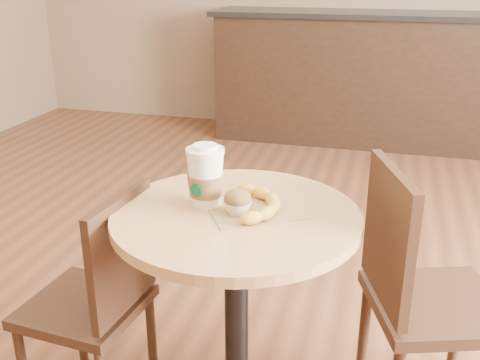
{
  "coord_description": "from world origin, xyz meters",
  "views": [
    {
      "loc": [
        0.3,
        -1.46,
        1.39
      ],
      "look_at": [
        -0.08,
        -0.07,
        0.83
      ],
      "focal_mm": 42.0,
      "sensor_mm": 36.0,
      "label": 1
    }
  ],
  "objects_px": {
    "chair_left": "(98,298)",
    "chair_right": "(419,293)",
    "muffin": "(238,202)",
    "banana": "(257,204)",
    "coffee_cup": "(206,178)",
    "cafe_table": "(236,282)"
  },
  "relations": [
    {
      "from": "cafe_table",
      "to": "chair_right",
      "type": "relative_size",
      "value": 0.87
    },
    {
      "from": "cafe_table",
      "to": "chair_right",
      "type": "bearing_deg",
      "value": 18.03
    },
    {
      "from": "muffin",
      "to": "chair_left",
      "type": "bearing_deg",
      "value": -176.0
    },
    {
      "from": "muffin",
      "to": "coffee_cup",
      "type": "bearing_deg",
      "value": 160.11
    },
    {
      "from": "chair_left",
      "to": "banana",
      "type": "bearing_deg",
      "value": 103.06
    },
    {
      "from": "cafe_table",
      "to": "muffin",
      "type": "xyz_separation_m",
      "value": [
        0.01,
        -0.01,
        0.26
      ]
    },
    {
      "from": "chair_right",
      "to": "banana",
      "type": "distance_m",
      "value": 0.57
    },
    {
      "from": "chair_right",
      "to": "coffee_cup",
      "type": "bearing_deg",
      "value": 84.29
    },
    {
      "from": "muffin",
      "to": "banana",
      "type": "bearing_deg",
      "value": 39.29
    },
    {
      "from": "chair_left",
      "to": "banana",
      "type": "xyz_separation_m",
      "value": [
        0.48,
        0.07,
        0.34
      ]
    },
    {
      "from": "chair_left",
      "to": "coffee_cup",
      "type": "bearing_deg",
      "value": 106.61
    },
    {
      "from": "cafe_table",
      "to": "chair_left",
      "type": "xyz_separation_m",
      "value": [
        -0.43,
        -0.04,
        -0.1
      ]
    },
    {
      "from": "banana",
      "to": "chair_right",
      "type": "bearing_deg",
      "value": 4.59
    },
    {
      "from": "chair_right",
      "to": "cafe_table",
      "type": "bearing_deg",
      "value": 89.22
    },
    {
      "from": "chair_left",
      "to": "muffin",
      "type": "relative_size",
      "value": 10.13
    },
    {
      "from": "chair_right",
      "to": "muffin",
      "type": "xyz_separation_m",
      "value": [
        -0.51,
        -0.18,
        0.31
      ]
    },
    {
      "from": "cafe_table",
      "to": "muffin",
      "type": "height_order",
      "value": "muffin"
    },
    {
      "from": "chair_left",
      "to": "chair_right",
      "type": "distance_m",
      "value": 0.97
    },
    {
      "from": "cafe_table",
      "to": "chair_left",
      "type": "height_order",
      "value": "chair_left"
    },
    {
      "from": "cafe_table",
      "to": "chair_right",
      "type": "height_order",
      "value": "chair_right"
    },
    {
      "from": "banana",
      "to": "coffee_cup",
      "type": "bearing_deg",
      "value": 167.09
    },
    {
      "from": "chair_left",
      "to": "chair_right",
      "type": "relative_size",
      "value": 0.9
    }
  ]
}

